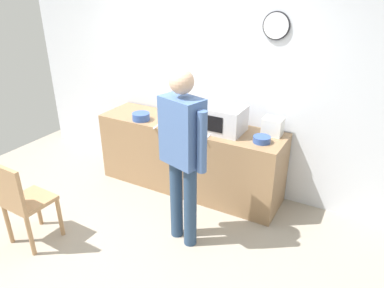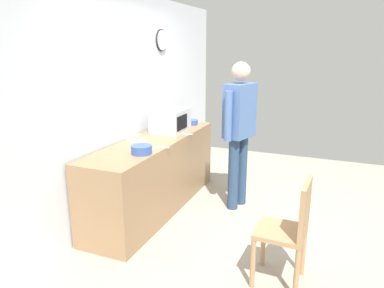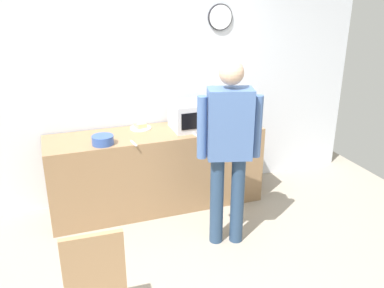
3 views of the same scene
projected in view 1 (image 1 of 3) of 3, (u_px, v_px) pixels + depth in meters
ground_plane at (131, 240)px, 3.74m from camera, size 6.00×6.00×0.00m
back_wall at (202, 84)px, 4.46m from camera, size 5.40×0.13×2.60m
kitchen_counter at (189, 157)px, 4.51m from camera, size 2.36×0.62×0.89m
microwave at (222, 119)px, 4.06m from camera, size 0.50×0.39×0.30m
sandwich_plate at (187, 116)px, 4.50m from camera, size 0.23×0.23×0.07m
salad_bowl at (141, 117)px, 4.42m from camera, size 0.22×0.22×0.09m
cereal_bowl at (262, 139)px, 3.82m from camera, size 0.19×0.19×0.07m
toaster at (273, 126)px, 3.98m from camera, size 0.22×0.18×0.20m
fork_utensil at (207, 137)px, 3.95m from camera, size 0.04×0.17×0.01m
spoon_utensil at (157, 126)px, 4.24m from camera, size 0.04×0.17×0.01m
person_standing at (182, 148)px, 3.32m from camera, size 0.57×0.34×1.80m
wooden_chair at (22, 200)px, 3.49m from camera, size 0.42×0.42×0.94m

